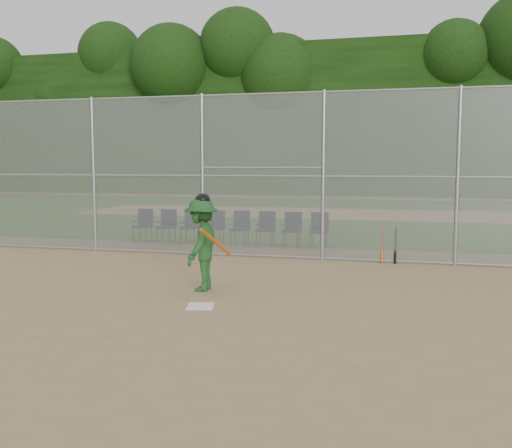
# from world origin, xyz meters

# --- Properties ---
(ground) EXTENTS (100.00, 100.00, 0.00)m
(ground) POSITION_xyz_m (0.00, 0.00, 0.00)
(ground) COLOR tan
(ground) RESTS_ON ground
(grass_strip) EXTENTS (100.00, 100.00, 0.00)m
(grass_strip) POSITION_xyz_m (0.00, 18.00, 0.01)
(grass_strip) COLOR #2D631D
(grass_strip) RESTS_ON ground
(dirt_patch_far) EXTENTS (24.00, 24.00, 0.00)m
(dirt_patch_far) POSITION_xyz_m (0.00, 18.00, 0.01)
(dirt_patch_far) COLOR tan
(dirt_patch_far) RESTS_ON ground
(backstop_fence) EXTENTS (16.09, 0.09, 4.00)m
(backstop_fence) POSITION_xyz_m (0.00, 5.00, 2.07)
(backstop_fence) COLOR gray
(backstop_fence) RESTS_ON ground
(treeline) EXTENTS (81.00, 60.00, 11.00)m
(treeline) POSITION_xyz_m (0.00, 20.00, 5.50)
(treeline) COLOR black
(treeline) RESTS_ON ground
(home_plate) EXTENTS (0.51, 0.51, 0.02)m
(home_plate) POSITION_xyz_m (-0.31, 0.08, 0.01)
(home_plate) COLOR white
(home_plate) RESTS_ON ground
(batter_at_plate) EXTENTS (0.91, 1.28, 1.77)m
(batter_at_plate) POSITION_xyz_m (-0.70, 1.23, 0.85)
(batter_at_plate) COLOR #205122
(batter_at_plate) RESTS_ON ground
(spare_bats) EXTENTS (0.36, 0.34, 0.83)m
(spare_bats) POSITION_xyz_m (2.54, 5.06, 0.41)
(spare_bats) COLOR #D84C14
(spare_bats) RESTS_ON ground
(chair_0) EXTENTS (0.54, 0.52, 0.96)m
(chair_0) POSITION_xyz_m (-4.59, 6.98, 0.48)
(chair_0) COLOR black
(chair_0) RESTS_ON ground
(chair_1) EXTENTS (0.54, 0.52, 0.96)m
(chair_1) POSITION_xyz_m (-3.85, 6.98, 0.48)
(chair_1) COLOR black
(chair_1) RESTS_ON ground
(chair_2) EXTENTS (0.54, 0.52, 0.96)m
(chair_2) POSITION_xyz_m (-3.10, 6.98, 0.48)
(chair_2) COLOR black
(chair_2) RESTS_ON ground
(chair_3) EXTENTS (0.54, 0.52, 0.96)m
(chair_3) POSITION_xyz_m (-2.35, 6.98, 0.48)
(chair_3) COLOR black
(chair_3) RESTS_ON ground
(chair_4) EXTENTS (0.54, 0.52, 0.96)m
(chair_4) POSITION_xyz_m (-1.61, 6.98, 0.48)
(chair_4) COLOR black
(chair_4) RESTS_ON ground
(chair_5) EXTENTS (0.54, 0.52, 0.96)m
(chair_5) POSITION_xyz_m (-0.86, 6.98, 0.48)
(chair_5) COLOR black
(chair_5) RESTS_ON ground
(chair_6) EXTENTS (0.54, 0.52, 0.96)m
(chair_6) POSITION_xyz_m (-0.11, 6.98, 0.48)
(chair_6) COLOR black
(chair_6) RESTS_ON ground
(chair_7) EXTENTS (0.54, 0.52, 0.96)m
(chair_7) POSITION_xyz_m (0.63, 6.98, 0.48)
(chair_7) COLOR black
(chair_7) RESTS_ON ground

